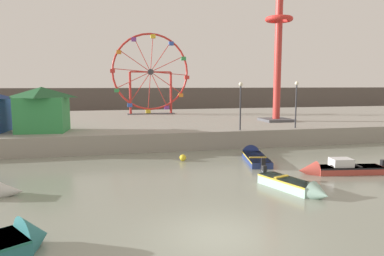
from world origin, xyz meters
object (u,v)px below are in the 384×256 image
(motorboat_seafoam, at_px, (296,186))
(mooring_buoy_orange, at_px, (183,158))
(motorboat_navy_blue, at_px, (253,156))
(motorboat_faded_red, at_px, (335,169))
(carnival_booth_green_kiosk, at_px, (42,109))
(promenade_lamp_near, at_px, (241,99))
(drop_tower_red_tower, at_px, (278,53))
(ferris_wheel_red_frame, at_px, (151,74))
(promenade_lamp_far, at_px, (296,98))

(motorboat_seafoam, height_order, mooring_buoy_orange, motorboat_seafoam)
(motorboat_navy_blue, bearing_deg, motorboat_faded_red, -135.98)
(motorboat_navy_blue, xyz_separation_m, mooring_buoy_orange, (-4.79, 0.40, 0.01))
(motorboat_seafoam, relative_size, motorboat_navy_blue, 0.76)
(carnival_booth_green_kiosk, bearing_deg, promenade_lamp_near, -5.53)
(drop_tower_red_tower, bearing_deg, motorboat_seafoam, -113.62)
(carnival_booth_green_kiosk, relative_size, mooring_buoy_orange, 9.20)
(motorboat_seafoam, xyz_separation_m, carnival_booth_green_kiosk, (-13.46, 14.19, 2.91))
(ferris_wheel_red_frame, height_order, carnival_booth_green_kiosk, ferris_wheel_red_frame)
(promenade_lamp_near, bearing_deg, carnival_booth_green_kiosk, 170.20)
(promenade_lamp_far, bearing_deg, motorboat_faded_red, -106.20)
(motorboat_faded_red, distance_m, promenade_lamp_far, 10.40)
(motorboat_faded_red, distance_m, motorboat_seafoam, 4.66)
(promenade_lamp_far, bearing_deg, ferris_wheel_red_frame, 121.13)
(carnival_booth_green_kiosk, bearing_deg, mooring_buoy_orange, -29.72)
(motorboat_faded_red, height_order, mooring_buoy_orange, motorboat_faded_red)
(carnival_booth_green_kiosk, height_order, promenade_lamp_far, promenade_lamp_far)
(motorboat_seafoam, bearing_deg, motorboat_faded_red, 103.99)
(mooring_buoy_orange, bearing_deg, promenade_lamp_far, 21.89)
(motorboat_faded_red, height_order, promenade_lamp_near, promenade_lamp_near)
(motorboat_seafoam, relative_size, carnival_booth_green_kiosk, 0.98)
(carnival_booth_green_kiosk, bearing_deg, promenade_lamp_far, -2.23)
(ferris_wheel_red_frame, bearing_deg, promenade_lamp_far, -58.87)
(drop_tower_red_tower, bearing_deg, promenade_lamp_near, -135.99)
(motorboat_faded_red, relative_size, motorboat_navy_blue, 0.96)
(ferris_wheel_red_frame, distance_m, promenade_lamp_far, 19.75)
(motorboat_navy_blue, distance_m, carnival_booth_green_kiosk, 16.24)
(motorboat_navy_blue, relative_size, carnival_booth_green_kiosk, 1.30)
(motorboat_navy_blue, xyz_separation_m, carnival_booth_green_kiosk, (-14.40, 6.88, 2.97))
(ferris_wheel_red_frame, xyz_separation_m, promenade_lamp_far, (10.13, -16.78, -2.38))
(ferris_wheel_red_frame, relative_size, drop_tower_red_tower, 0.73)
(motorboat_navy_blue, xyz_separation_m, promenade_lamp_far, (5.67, 4.60, 3.73))
(carnival_booth_green_kiosk, xyz_separation_m, promenade_lamp_far, (20.07, -2.28, 0.75))
(drop_tower_red_tower, height_order, carnival_booth_green_kiosk, drop_tower_red_tower)
(promenade_lamp_near, bearing_deg, motorboat_navy_blue, -98.66)
(ferris_wheel_red_frame, height_order, promenade_lamp_near, ferris_wheel_red_frame)
(promenade_lamp_far, bearing_deg, motorboat_navy_blue, -140.93)
(motorboat_navy_blue, bearing_deg, carnival_booth_green_kiosk, 76.68)
(motorboat_seafoam, relative_size, drop_tower_red_tower, 0.30)
(motorboat_navy_blue, relative_size, promenade_lamp_near, 1.39)
(carnival_booth_green_kiosk, bearing_deg, ferris_wheel_red_frame, 59.84)
(motorboat_faded_red, relative_size, mooring_buoy_orange, 11.48)
(motorboat_seafoam, height_order, promenade_lamp_near, promenade_lamp_near)
(motorboat_faded_red, height_order, motorboat_seafoam, motorboat_faded_red)
(drop_tower_red_tower, bearing_deg, motorboat_navy_blue, -123.44)
(carnival_booth_green_kiosk, bearing_deg, drop_tower_red_tower, 12.91)
(motorboat_navy_blue, xyz_separation_m, ferris_wheel_red_frame, (-4.47, 21.38, 6.10))
(motorboat_navy_blue, bearing_deg, ferris_wheel_red_frame, 24.03)
(drop_tower_red_tower, relative_size, mooring_buoy_orange, 30.55)
(mooring_buoy_orange, bearing_deg, drop_tower_red_tower, 40.24)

